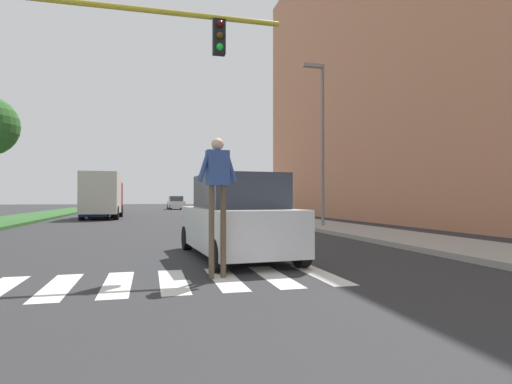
{
  "coord_description": "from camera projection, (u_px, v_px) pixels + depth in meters",
  "views": [
    {
      "loc": [
        0.06,
        0.35,
        1.43
      ],
      "look_at": [
        4.26,
        16.81,
        1.66
      ],
      "focal_mm": 29.35,
      "sensor_mm": 36.0,
      "label": 1
    }
  ],
  "objects": [
    {
      "name": "crosswalk",
      "position": [
        146.0,
        282.0,
        7.01
      ],
      "size": [
        6.75,
        2.2,
        0.01
      ],
      "color": "silver",
      "rests_on": "ground_plane"
    },
    {
      "name": "sedan_distant",
      "position": [
        113.0,
        204.0,
        39.78
      ],
      "size": [
        2.03,
        4.27,
        1.73
      ],
      "color": "#B7B7BC",
      "rests_on": "ground_plane"
    },
    {
      "name": "apartment_block_right",
      "position": [
        457.0,
        50.0,
        25.62
      ],
      "size": [
        11.84,
        39.31,
        20.99
      ],
      "primitive_type": "cube",
      "color": "tan",
      "rests_on": "ground_plane"
    },
    {
      "name": "suv_crossing",
      "position": [
        237.0,
        219.0,
        9.98
      ],
      "size": [
        2.28,
        4.73,
        1.97
      ],
      "color": "silver",
      "rests_on": "ground_plane"
    },
    {
      "name": "ground_plane",
      "position": [
        149.0,
        219.0,
        28.7
      ],
      "size": [
        140.0,
        140.0,
        0.0
      ],
      "primitive_type": "plane",
      "color": "#2D2D30"
    },
    {
      "name": "pedestrian_performer",
      "position": [
        217.0,
        185.0,
        7.42
      ],
      "size": [
        0.75,
        0.3,
        2.49
      ],
      "color": "brown",
      "rests_on": "ground_plane"
    },
    {
      "name": "sedan_far_horizon",
      "position": [
        176.0,
        203.0,
        51.86
      ],
      "size": [
        2.07,
        4.3,
        1.63
      ],
      "color": "silver",
      "rests_on": "ground_plane"
    },
    {
      "name": "sidewalk_right",
      "position": [
        273.0,
        217.0,
        28.82
      ],
      "size": [
        3.0,
        64.0,
        0.15
      ],
      "primitive_type": "cube",
      "color": "#9E9991",
      "rests_on": "ground_plane"
    },
    {
      "name": "sedan_midblock",
      "position": [
        98.0,
        207.0,
        28.31
      ],
      "size": [
        1.86,
        4.13,
        1.68
      ],
      "color": "navy",
      "rests_on": "ground_plane"
    },
    {
      "name": "truck_box_delivery",
      "position": [
        103.0,
        195.0,
        28.76
      ],
      "size": [
        2.4,
        6.2,
        3.1
      ],
      "color": "maroon",
      "rests_on": "ground_plane"
    },
    {
      "name": "street_lamp_right",
      "position": [
        321.0,
        130.0,
        19.38
      ],
      "size": [
        1.02,
        0.24,
        7.5
      ],
      "color": "slate",
      "rests_on": "sidewalk_right"
    },
    {
      "name": "median_strip",
      "position": [
        8.0,
        221.0,
        24.76
      ],
      "size": [
        3.77,
        64.0,
        0.15
      ],
      "primitive_type": "cube",
      "color": "#2D5B28",
      "rests_on": "ground_plane"
    }
  ]
}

